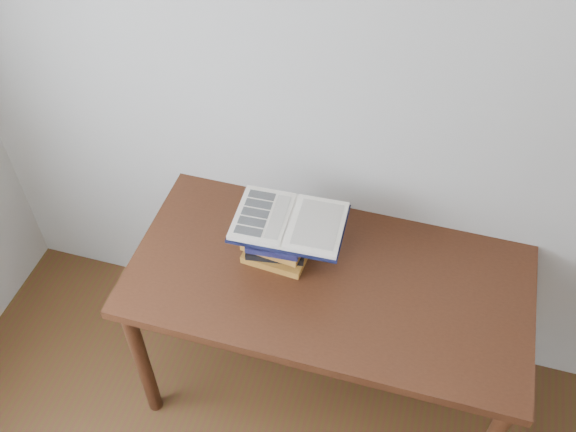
% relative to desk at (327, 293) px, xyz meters
% --- Properties ---
extents(desk, '(1.49, 0.75, 0.80)m').
position_rel_desk_xyz_m(desk, '(0.00, 0.00, 0.00)').
color(desk, '#442111').
rests_on(desk, ground).
extents(book_stack, '(0.25, 0.22, 0.18)m').
position_rel_desk_xyz_m(book_stack, '(-0.21, 0.05, 0.19)').
color(book_stack, '#B05C28').
rests_on(book_stack, desk).
extents(open_book, '(0.41, 0.29, 0.03)m').
position_rel_desk_xyz_m(open_book, '(-0.17, 0.06, 0.29)').
color(open_book, black).
rests_on(open_book, book_stack).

